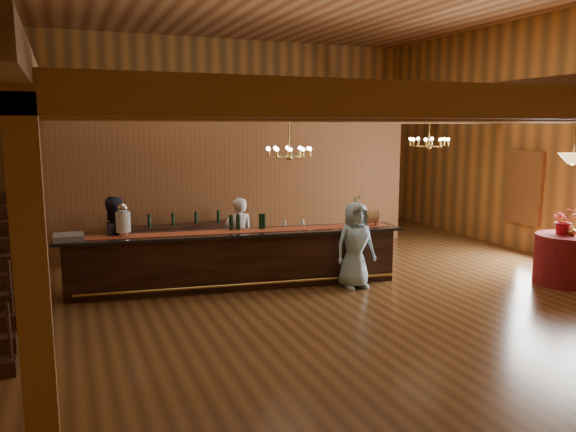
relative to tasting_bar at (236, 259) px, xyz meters
name	(u,v)px	position (x,y,z in m)	size (l,w,h in m)	color
floor	(315,287)	(1.37, -0.59, -0.54)	(14.00, 14.00, 0.00)	brown
wall_back	(217,135)	(1.37, 6.41, 2.21)	(12.00, 0.10, 5.50)	#C2853A
wall_right	(565,138)	(7.37, -0.59, 2.21)	(0.10, 14.00, 5.50)	#C2853A
beam_grid	(306,113)	(1.37, -0.08, 2.70)	(11.90, 13.90, 0.39)	brown
support_posts	(328,207)	(1.37, -1.09, 1.06)	(9.20, 10.20, 3.20)	brown
partition_wall	(235,188)	(0.87, 2.91, 1.01)	(9.00, 0.18, 3.10)	brown
window_right_back	(525,187)	(7.32, 0.41, 1.01)	(0.12, 1.05, 1.75)	white
backroom_boxes	(222,217)	(1.08, 4.91, -0.01)	(4.10, 0.60, 1.10)	#3E2115
tasting_bar	(236,259)	(0.00, 0.00, 0.00)	(6.40, 1.66, 1.07)	#3E2115
beverage_dispenser	(123,220)	(-1.98, 0.33, 0.81)	(0.26, 0.26, 0.60)	silver
glass_rack_tray	(68,237)	(-2.89, 0.35, 0.57)	(0.50, 0.50, 0.10)	gray
raffle_drum	(371,217)	(2.63, -0.42, 0.70)	(0.34, 0.24, 0.30)	brown
bar_bottle_0	(231,223)	(-0.05, 0.13, 0.67)	(0.07, 0.07, 0.30)	black
bar_bottle_1	(238,223)	(0.08, 0.11, 0.67)	(0.07, 0.07, 0.30)	black
bar_bottle_2	(261,222)	(0.51, 0.05, 0.67)	(0.07, 0.07, 0.30)	black
bar_bottle_3	(264,222)	(0.57, 0.04, 0.67)	(0.07, 0.07, 0.30)	black
backbar_shelf	(185,243)	(-0.47, 2.40, -0.12)	(2.97, 0.46, 0.83)	#3E2115
round_table	(565,259)	(5.90, -2.13, -0.06)	(1.11, 1.11, 0.96)	maroon
chandelier_left	(289,152)	(0.81, -0.61, 2.02)	(0.80, 0.80, 0.80)	#BA9C47
chandelier_right	(429,142)	(4.11, -0.15, 2.14)	(0.80, 0.80, 0.68)	#BA9C47
pendant_lamp	(573,159)	(5.90, -2.13, 1.86)	(0.52, 0.52, 0.90)	#BA9C47
bartender	(239,238)	(0.26, 0.66, 0.27)	(0.59, 0.39, 1.61)	silver
staff_second	(113,244)	(-2.14, 0.67, 0.33)	(0.85, 0.66, 1.74)	#1F2031
guest	(355,245)	(2.05, -0.85, 0.27)	(0.79, 0.52, 1.62)	#93BDCC
floor_plant	(354,217)	(4.14, 3.06, 0.09)	(0.69, 0.56, 1.25)	#295027
table_flowers	(564,220)	(5.92, -2.03, 0.68)	(0.47, 0.41, 0.52)	#AF1020
table_vase	(572,228)	(5.93, -2.21, 0.56)	(0.14, 0.14, 0.28)	#BA9C47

